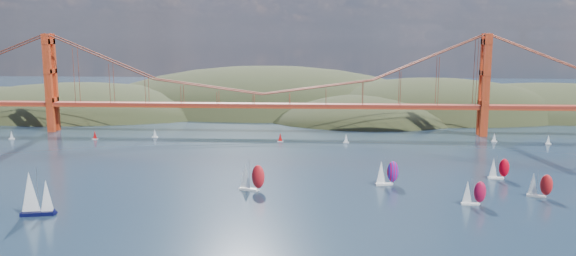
% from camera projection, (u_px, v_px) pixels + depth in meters
% --- Properties ---
extents(headlands, '(725.00, 225.00, 96.00)m').
position_uv_depth(headlands, '(338.00, 128.00, 409.49)').
color(headlands, black).
rests_on(headlands, ground).
extents(bridge, '(552.00, 12.00, 55.00)m').
position_uv_depth(bridge, '(259.00, 75.00, 308.28)').
color(bridge, maroon).
rests_on(bridge, ground).
extents(sloop_navy, '(10.16, 6.45, 15.16)m').
position_uv_depth(sloop_navy, '(35.00, 194.00, 169.08)').
color(sloop_navy, black).
rests_on(sloop_navy, ground).
extents(racer_0, '(9.58, 5.60, 10.74)m').
position_uv_depth(racer_0, '(251.00, 177.00, 196.43)').
color(racer_0, silver).
rests_on(racer_0, ground).
extents(racer_1, '(7.68, 3.08, 8.88)m').
position_uv_depth(racer_1, '(473.00, 192.00, 180.03)').
color(racer_1, white).
rests_on(racer_1, ground).
extents(racer_2, '(8.17, 5.20, 9.14)m').
position_uv_depth(racer_2, '(539.00, 185.00, 188.71)').
color(racer_2, silver).
rests_on(racer_2, ground).
extents(racer_3, '(7.74, 3.13, 8.93)m').
position_uv_depth(racer_3, '(498.00, 168.00, 212.74)').
color(racer_3, white).
rests_on(racer_3, ground).
extents(racer_rwb, '(8.91, 4.98, 9.99)m').
position_uv_depth(racer_rwb, '(387.00, 172.00, 204.00)').
color(racer_rwb, silver).
rests_on(racer_rwb, ground).
extents(distant_boat_1, '(3.00, 2.00, 4.70)m').
position_uv_depth(distant_boat_1, '(11.00, 135.00, 294.50)').
color(distant_boat_1, silver).
rests_on(distant_boat_1, ground).
extents(distant_boat_2, '(3.00, 2.00, 4.70)m').
position_uv_depth(distant_boat_2, '(95.00, 135.00, 294.13)').
color(distant_boat_2, silver).
rests_on(distant_boat_2, ground).
extents(distant_boat_3, '(3.00, 2.00, 4.70)m').
position_uv_depth(distant_boat_3, '(155.00, 133.00, 299.59)').
color(distant_boat_3, silver).
rests_on(distant_boat_3, ground).
extents(distant_boat_4, '(3.00, 2.00, 4.70)m').
position_uv_depth(distant_boat_4, '(494.00, 137.00, 287.08)').
color(distant_boat_4, silver).
rests_on(distant_boat_4, ground).
extents(distant_boat_5, '(3.00, 2.00, 4.70)m').
position_uv_depth(distant_boat_5, '(548.00, 140.00, 280.61)').
color(distant_boat_5, silver).
rests_on(distant_boat_5, ground).
extents(distant_boat_8, '(3.00, 2.00, 4.70)m').
position_uv_depth(distant_boat_8, '(346.00, 138.00, 284.73)').
color(distant_boat_8, silver).
rests_on(distant_boat_8, ground).
extents(distant_boat_9, '(3.00, 2.00, 4.70)m').
position_uv_depth(distant_boat_9, '(280.00, 137.00, 287.26)').
color(distant_boat_9, silver).
rests_on(distant_boat_9, ground).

